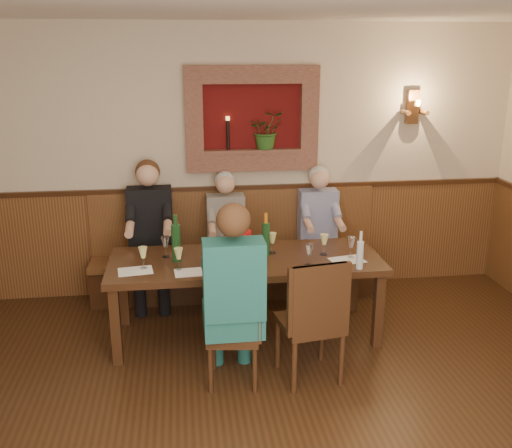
{
  "coord_description": "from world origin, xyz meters",
  "views": [
    {
      "loc": [
        -0.54,
        -2.87,
        2.51
      ],
      "look_at": [
        0.1,
        1.9,
        1.05
      ],
      "focal_mm": 40.0,
      "sensor_mm": 36.0,
      "label": 1
    }
  ],
  "objects": [
    {
      "name": "person_bench_right",
      "position": [
        0.87,
        2.69,
        0.57
      ],
      "size": [
        0.4,
        0.49,
        1.38
      ],
      "color": "navy",
      "rests_on": "ground"
    },
    {
      "name": "wainscoting",
      "position": [
        0.0,
        -0.0,
        0.59
      ],
      "size": [
        6.02,
        6.02,
        1.15
      ],
      "color": "#503017",
      "rests_on": "ground"
    },
    {
      "name": "wine_glass_8",
      "position": [
        -0.22,
        1.57,
        0.85
      ],
      "size": [
        0.08,
        0.08,
        0.19
      ],
      "primitive_type": null,
      "color": "#DCDF85",
      "rests_on": "dining_table"
    },
    {
      "name": "dining_table",
      "position": [
        0.0,
        1.85,
        0.68
      ],
      "size": [
        2.4,
        0.9,
        0.75
      ],
      "color": "#371F10",
      "rests_on": "ground"
    },
    {
      "name": "tasting_sheet_a",
      "position": [
        -0.95,
        1.67,
        0.75
      ],
      "size": [
        0.31,
        0.24,
        0.0
      ],
      "primitive_type": "cube",
      "rotation": [
        0.0,
        0.0,
        0.13
      ],
      "color": "white",
      "rests_on": "dining_table"
    },
    {
      "name": "wine_glass_0",
      "position": [
        0.26,
        1.96,
        0.85
      ],
      "size": [
        0.08,
        0.08,
        0.19
      ],
      "primitive_type": null,
      "color": "#DCDF85",
      "rests_on": "dining_table"
    },
    {
      "name": "wine_glass_9",
      "position": [
        -0.23,
        1.89,
        0.85
      ],
      "size": [
        0.08,
        0.08,
        0.19
      ],
      "primitive_type": null,
      "color": "white",
      "rests_on": "dining_table"
    },
    {
      "name": "wine_glass_4",
      "position": [
        0.93,
        1.75,
        0.85
      ],
      "size": [
        0.08,
        0.08,
        0.19
      ],
      "primitive_type": null,
      "color": "white",
      "rests_on": "dining_table"
    },
    {
      "name": "water_bottle",
      "position": [
        0.93,
        1.48,
        0.88
      ],
      "size": [
        0.06,
        0.06,
        0.33
      ],
      "rotation": [
        0.0,
        0.0,
        0.04
      ],
      "color": "silver",
      "rests_on": "dining_table"
    },
    {
      "name": "tasting_sheet_b",
      "position": [
        -0.01,
        1.62,
        0.75
      ],
      "size": [
        0.33,
        0.28,
        0.0
      ],
      "primitive_type": "cube",
      "rotation": [
        0.0,
        0.0,
        -0.39
      ],
      "color": "white",
      "rests_on": "dining_table"
    },
    {
      "name": "wine_glass_2",
      "position": [
        -0.7,
        1.98,
        0.85
      ],
      "size": [
        0.08,
        0.08,
        0.19
      ],
      "primitive_type": null,
      "color": "white",
      "rests_on": "dining_table"
    },
    {
      "name": "wine_glass_7",
      "position": [
        0.71,
        1.86,
        0.85
      ],
      "size": [
        0.08,
        0.08,
        0.19
      ],
      "primitive_type": null,
      "color": "#DCDF85",
      "rests_on": "dining_table"
    },
    {
      "name": "wine_glass_6",
      "position": [
        -0.88,
        1.72,
        0.85
      ],
      "size": [
        0.08,
        0.08,
        0.19
      ],
      "primitive_type": null,
      "color": "#DCDF85",
      "rests_on": "dining_table"
    },
    {
      "name": "wine_bottle_green_b",
      "position": [
        -0.6,
        1.86,
        0.93
      ],
      "size": [
        0.08,
        0.08,
        0.42
      ],
      "rotation": [
        0.0,
        0.0,
        0.02
      ],
      "color": "#19471E",
      "rests_on": "dining_table"
    },
    {
      "name": "tasting_sheet_d",
      "position": [
        -0.49,
        1.58,
        0.75
      ],
      "size": [
        0.29,
        0.22,
        0.0
      ],
      "primitive_type": "cube",
      "rotation": [
        0.0,
        0.0,
        0.07
      ],
      "color": "white",
      "rests_on": "dining_table"
    },
    {
      "name": "spittoon_bucket",
      "position": [
        -0.08,
        1.79,
        0.89
      ],
      "size": [
        0.24,
        0.24,
        0.27
      ],
      "primitive_type": "cylinder",
      "rotation": [
        0.0,
        0.0,
        -0.01
      ],
      "color": "red",
      "rests_on": "dining_table"
    },
    {
      "name": "wine_bottle_green_a",
      "position": [
        0.19,
        1.91,
        0.91
      ],
      "size": [
        0.09,
        0.09,
        0.39
      ],
      "rotation": [
        0.0,
        0.0,
        -0.32
      ],
      "color": "#19471E",
      "rests_on": "dining_table"
    },
    {
      "name": "room_shell",
      "position": [
        0.0,
        0.0,
        1.89
      ],
      "size": [
        6.04,
        6.04,
        2.82
      ],
      "color": "beige",
      "rests_on": "ground"
    },
    {
      "name": "person_bench_mid",
      "position": [
        -0.1,
        2.69,
        0.55
      ],
      "size": [
        0.39,
        0.47,
        1.35
      ],
      "color": "#63605B",
      "rests_on": "ground"
    },
    {
      "name": "wine_glass_5",
      "position": [
        0.52,
        1.61,
        0.85
      ],
      "size": [
        0.08,
        0.08,
        0.19
      ],
      "primitive_type": null,
      "color": "white",
      "rests_on": "dining_table"
    },
    {
      "name": "person_bench_left",
      "position": [
        -0.87,
        2.69,
        0.62
      ],
      "size": [
        0.45,
        0.55,
        1.49
      ],
      "color": "black",
      "rests_on": "ground"
    },
    {
      "name": "wall_niche",
      "position": [
        0.24,
        2.94,
        1.81
      ],
      "size": [
        1.36,
        0.3,
        1.06
      ],
      "color": "#520C0B",
      "rests_on": "ground"
    },
    {
      "name": "bench",
      "position": [
        0.0,
        2.79,
        0.33
      ],
      "size": [
        3.0,
        0.45,
        1.11
      ],
      "color": "#381E0F",
      "rests_on": "ground"
    },
    {
      "name": "tasting_sheet_c",
      "position": [
        0.88,
        1.69,
        0.75
      ],
      "size": [
        0.32,
        0.26,
        0.0
      ],
      "primitive_type": "cube",
      "rotation": [
        0.0,
        0.0,
        0.19
      ],
      "color": "white",
      "rests_on": "dining_table"
    },
    {
      "name": "wine_glass_1",
      "position": [
        -0.59,
        1.65,
        0.85
      ],
      "size": [
        0.08,
        0.08,
        0.19
      ],
      "primitive_type": null,
      "color": "#DCDF85",
      "rests_on": "dining_table"
    },
    {
      "name": "person_chair_front",
      "position": [
        -0.19,
        1.07,
        0.62
      ],
      "size": [
        0.45,
        0.55,
        1.5
      ],
      "color": "#1B5660",
      "rests_on": "ground"
    },
    {
      "name": "chair_near_left",
      "position": [
        -0.19,
        1.09,
        0.26
      ],
      "size": [
        0.44,
        0.44,
        0.89
      ],
      "rotation": [
        0.0,
        0.0,
        -0.13
      ],
      "color": "#371F10",
      "rests_on": "ground"
    },
    {
      "name": "wine_glass_3",
      "position": [
        -0.08,
        1.76,
        0.85
      ],
      "size": [
        0.08,
        0.08,
        0.19
      ],
      "primitive_type": null,
      "color": "#DCDF85",
      "rests_on": "dining_table"
    },
    {
      "name": "chair_near_right",
      "position": [
        0.42,
        1.07,
        0.3
      ],
      "size": [
        0.52,
        0.52,
        1.03
      ],
      "rotation": [
        0.0,
        0.0,
        0.16
      ],
      "color": "#371F10",
      "rests_on": "ground"
    },
    {
      "name": "wall_sconce",
      "position": [
        1.9,
        2.93,
        1.94
      ],
      "size": [
        0.25,
        0.2,
        0.35
      ],
      "color": "#503017",
      "rests_on": "ground"
    }
  ]
}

